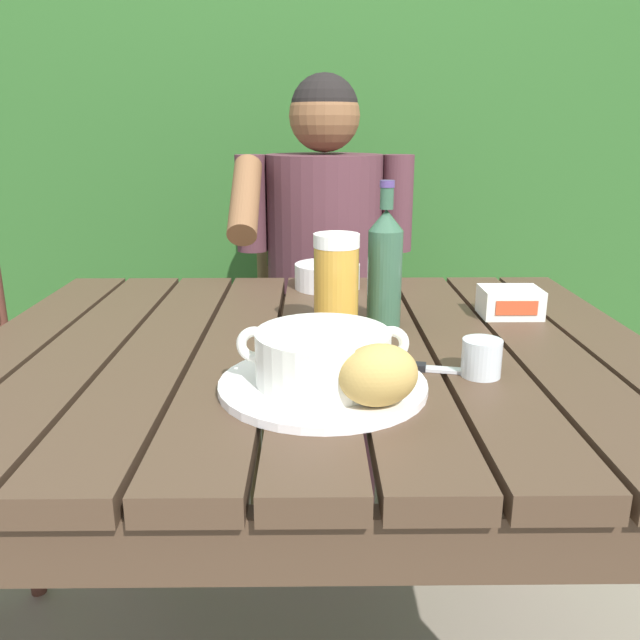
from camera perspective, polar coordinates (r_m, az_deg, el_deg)
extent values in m
cube|color=#483425|center=(1.21, -25.45, -2.60)|extent=(0.12, 0.96, 0.04)
cube|color=#483425|center=(1.16, -19.71, -2.69)|extent=(0.12, 0.96, 0.04)
cube|color=#483425|center=(1.13, -13.55, -2.75)|extent=(0.12, 0.96, 0.04)
cube|color=#483425|center=(1.10, -7.06, -2.78)|extent=(0.12, 0.96, 0.04)
cube|color=#483425|center=(1.10, -0.41, -2.78)|extent=(0.12, 0.96, 0.04)
cube|color=#483425|center=(1.11, 6.24, -2.74)|extent=(0.12, 0.96, 0.04)
cube|color=#483425|center=(1.13, 12.71, -2.66)|extent=(0.12, 0.96, 0.04)
cube|color=#483425|center=(1.16, 18.85, -2.56)|extent=(0.12, 0.96, 0.04)
cube|color=#483425|center=(1.21, 24.56, -2.44)|extent=(0.12, 0.96, 0.04)
cube|color=#483425|center=(0.72, -0.23, -19.31)|extent=(1.10, 0.03, 0.08)
cube|color=#483425|center=(1.55, -0.48, 0.77)|extent=(1.10, 0.03, 0.08)
cube|color=#483425|center=(1.74, -18.51, -9.63)|extent=(0.06, 0.06, 0.72)
cube|color=#483425|center=(1.74, 17.58, -9.50)|extent=(0.06, 0.06, 0.72)
cube|color=#2C5B25|center=(2.59, -0.57, 13.05)|extent=(2.76, 0.60, 1.88)
cylinder|color=#4C3823|center=(2.79, -6.59, 7.80)|extent=(0.10, 0.10, 1.36)
cylinder|color=#4C3823|center=(2.74, 1.60, 16.94)|extent=(0.10, 0.10, 2.23)
cylinder|color=#4C3823|center=(2.81, 12.75, 15.89)|extent=(0.10, 0.10, 2.17)
cylinder|color=#4E4023|center=(1.91, 6.71, -10.67)|extent=(0.04, 0.04, 0.46)
cylinder|color=#4E4023|center=(1.90, -5.67, -10.76)|extent=(0.04, 0.04, 0.46)
cylinder|color=#4E4023|center=(2.30, 5.36, -5.67)|extent=(0.04, 0.04, 0.46)
cylinder|color=#4E4023|center=(2.29, -4.75, -5.72)|extent=(0.04, 0.04, 0.46)
cube|color=#4E4023|center=(2.00, 0.42, -1.69)|extent=(0.44, 0.47, 0.02)
cylinder|color=#4E4023|center=(2.16, 5.71, 6.26)|extent=(0.04, 0.04, 0.50)
cylinder|color=#4E4023|center=(2.16, -5.06, 6.25)|extent=(0.04, 0.04, 0.50)
cube|color=#4E4023|center=(2.17, 0.33, 4.32)|extent=(0.40, 0.02, 0.04)
cube|color=#4E4023|center=(2.14, 0.33, 7.61)|extent=(0.40, 0.02, 0.04)
cube|color=#4E4023|center=(2.13, 0.34, 10.96)|extent=(0.40, 0.02, 0.04)
cylinder|color=#522D35|center=(1.83, 3.31, -12.11)|extent=(0.11, 0.11, 0.45)
cylinder|color=#522D35|center=(1.80, 3.25, -2.59)|extent=(0.13, 0.40, 0.13)
cylinder|color=#522D35|center=(1.82, -2.15, -12.15)|extent=(0.11, 0.11, 0.45)
cylinder|color=#522D35|center=(1.80, -2.17, -2.61)|extent=(0.13, 0.40, 0.13)
cylinder|color=#522D35|center=(1.83, 0.50, 6.22)|extent=(0.32, 0.32, 0.52)
sphere|color=brown|center=(1.80, 0.53, 17.64)|extent=(0.19, 0.19, 0.19)
sphere|color=black|center=(1.80, 0.53, 18.25)|extent=(0.18, 0.18, 0.18)
cylinder|color=#522D35|center=(1.80, 6.99, 10.21)|extent=(0.08, 0.08, 0.26)
cylinder|color=#522D35|center=(1.80, -5.97, 10.21)|extent=(0.08, 0.08, 0.26)
cylinder|color=brown|center=(1.63, -6.51, 10.62)|extent=(0.07, 0.25, 0.21)
cylinder|color=#542D22|center=(1.74, -24.35, -15.34)|extent=(0.04, 0.04, 0.45)
cylinder|color=#542D22|center=(1.56, -26.32, -0.97)|extent=(0.04, 0.04, 0.46)
cylinder|color=white|center=(0.89, 0.50, -5.77)|extent=(0.29, 0.29, 0.01)
cylinder|color=white|center=(0.88, 0.50, -3.25)|extent=(0.19, 0.19, 0.07)
cylinder|color=#A54B29|center=(0.87, 0.51, -2.28)|extent=(0.16, 0.16, 0.01)
torus|color=white|center=(0.88, -5.56, -2.16)|extent=(0.05, 0.01, 0.05)
torus|color=white|center=(0.88, 6.55, -2.11)|extent=(0.05, 0.01, 0.05)
ellipsoid|color=tan|center=(0.81, 5.46, -4.87)|extent=(0.12, 0.10, 0.08)
cylinder|color=gold|center=(1.11, 1.64, 2.60)|extent=(0.08, 0.08, 0.15)
cylinder|color=white|center=(1.10, 1.68, 7.06)|extent=(0.08, 0.08, 0.02)
cylinder|color=#345A41|center=(1.16, 5.92, 3.65)|extent=(0.06, 0.06, 0.17)
cone|color=#345A41|center=(1.15, 6.08, 8.80)|extent=(0.06, 0.06, 0.04)
cylinder|color=#345A41|center=(1.14, 6.14, 10.67)|extent=(0.02, 0.02, 0.04)
cylinder|color=#503A79|center=(1.14, 6.18, 11.91)|extent=(0.03, 0.03, 0.01)
cylinder|color=silver|center=(0.96, 14.34, -3.26)|extent=(0.06, 0.06, 0.06)
cube|color=white|center=(1.28, 16.65, 1.53)|extent=(0.11, 0.08, 0.05)
cube|color=#D64C28|center=(1.25, 17.21, 1.01)|extent=(0.08, 0.00, 0.03)
cube|color=silver|center=(0.97, 11.54, -4.38)|extent=(0.13, 0.04, 0.00)
cube|color=black|center=(0.98, 7.62, -4.03)|extent=(0.07, 0.03, 0.01)
cylinder|color=white|center=(1.45, 0.80, 3.92)|extent=(0.15, 0.15, 0.06)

